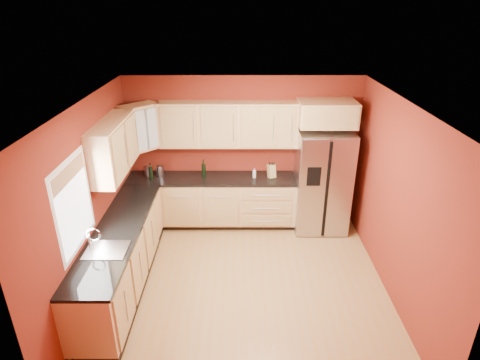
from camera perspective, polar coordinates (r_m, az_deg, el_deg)
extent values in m
plane|color=#AA7C42|center=(5.94, 0.52, -14.57)|extent=(4.00, 4.00, 0.00)
plane|color=white|center=(4.75, 0.64, 10.60)|extent=(4.00, 4.00, 0.00)
cube|color=maroon|center=(7.05, 0.42, 4.20)|extent=(4.00, 0.04, 2.60)
cube|color=maroon|center=(3.57, 0.88, -18.53)|extent=(4.00, 0.04, 2.60)
cube|color=maroon|center=(5.57, -20.50, -3.18)|extent=(0.04, 4.00, 2.60)
cube|color=maroon|center=(5.61, 21.50, -3.16)|extent=(0.04, 4.00, 2.60)
cube|color=tan|center=(7.14, -4.00, -3.14)|extent=(2.90, 0.60, 0.88)
cube|color=tan|center=(5.91, -16.50, -10.66)|extent=(0.60, 2.80, 0.88)
cube|color=black|center=(6.93, -4.12, 0.20)|extent=(2.90, 0.62, 0.04)
cube|color=black|center=(5.66, -16.95, -6.84)|extent=(0.62, 2.80, 0.04)
cube|color=tan|center=(6.73, -1.70, 7.91)|extent=(2.30, 0.33, 0.75)
cube|color=tan|center=(5.95, -17.50, 4.52)|extent=(0.33, 1.35, 0.75)
cube|color=tan|center=(6.77, -13.95, 7.29)|extent=(0.67, 0.67, 0.75)
cube|color=tan|center=(6.69, 12.27, 9.26)|extent=(0.92, 0.60, 0.40)
cube|color=#B8B7BC|center=(7.00, 11.55, -0.10)|extent=(0.90, 0.75, 1.78)
cube|color=white|center=(5.04, -22.51, -3.28)|extent=(0.03, 0.90, 1.00)
cylinder|color=#B8B7BC|center=(7.05, -11.30, 1.27)|extent=(0.15, 0.15, 0.21)
cylinder|color=#B8B7BC|center=(7.10, -12.93, 1.23)|extent=(0.12, 0.12, 0.19)
cube|color=tan|center=(6.89, 4.50, 1.29)|extent=(0.15, 0.14, 0.23)
cylinder|color=silver|center=(6.88, 2.06, 0.99)|extent=(0.06, 0.06, 0.17)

